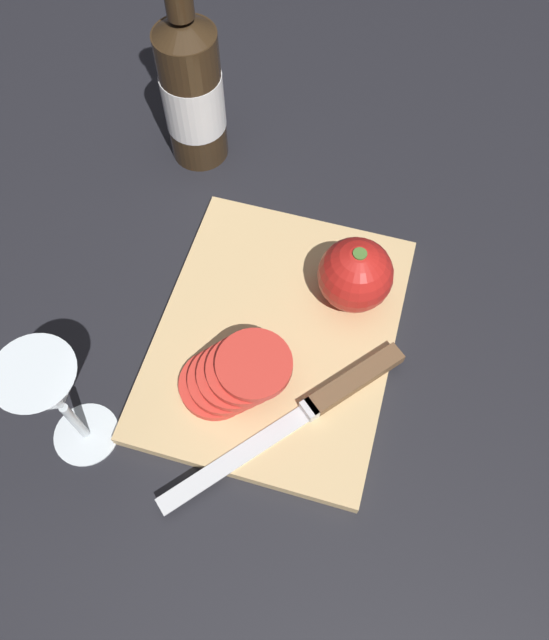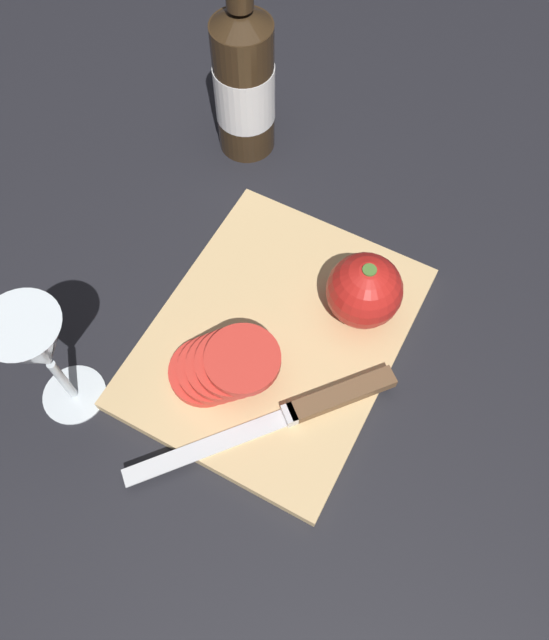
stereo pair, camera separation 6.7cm
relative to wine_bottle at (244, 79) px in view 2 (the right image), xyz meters
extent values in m
plane|color=black|center=(0.22, 0.18, -0.11)|extent=(3.00, 3.00, 0.00)
cube|color=tan|center=(0.25, 0.17, -0.10)|extent=(0.33, 0.26, 0.02)
cylinder|color=#332314|center=(0.00, 0.00, -0.02)|extent=(0.07, 0.07, 0.18)
cone|color=#332314|center=(0.00, 0.00, 0.09)|extent=(0.07, 0.07, 0.02)
cylinder|color=silver|center=(0.00, 0.00, -0.02)|extent=(0.08, 0.08, 0.08)
cylinder|color=silver|center=(0.41, 0.01, -0.10)|extent=(0.07, 0.07, 0.00)
cylinder|color=silver|center=(0.41, 0.01, -0.06)|extent=(0.01, 0.01, 0.08)
cone|color=silver|center=(0.41, 0.01, 0.02)|extent=(0.07, 0.07, 0.08)
cone|color=#DBCC84|center=(0.41, 0.01, -0.01)|extent=(0.03, 0.03, 0.03)
sphere|color=red|center=(0.17, 0.25, -0.05)|extent=(0.08, 0.08, 0.08)
cylinder|color=#47702D|center=(0.17, 0.25, -0.01)|extent=(0.02, 0.02, 0.01)
cube|color=silver|center=(0.39, 0.18, -0.09)|extent=(0.15, 0.13, 0.00)
cube|color=silver|center=(0.33, 0.23, -0.08)|extent=(0.02, 0.02, 0.01)
cube|color=brown|center=(0.28, 0.27, -0.08)|extent=(0.10, 0.09, 0.01)
cylinder|color=red|center=(0.32, 0.13, -0.09)|extent=(0.08, 0.08, 0.01)
cylinder|color=red|center=(0.32, 0.14, -0.08)|extent=(0.08, 0.08, 0.01)
cylinder|color=red|center=(0.32, 0.15, -0.07)|extent=(0.08, 0.08, 0.01)
cylinder|color=red|center=(0.31, 0.16, -0.06)|extent=(0.08, 0.08, 0.01)
cylinder|color=red|center=(0.31, 0.17, -0.05)|extent=(0.08, 0.08, 0.01)
camera|label=1|loc=(0.55, 0.26, 0.53)|focal=35.00mm
camera|label=2|loc=(0.52, 0.32, 0.53)|focal=35.00mm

